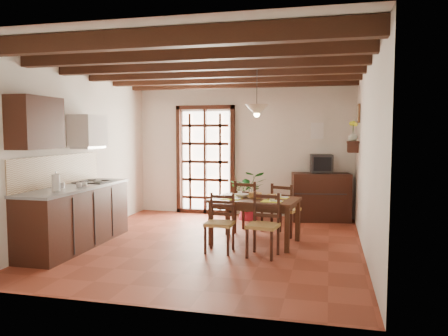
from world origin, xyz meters
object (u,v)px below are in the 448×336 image
(chair_near_right, at_px, (263,237))
(crt_tv, at_px, (321,163))
(sideboard, at_px, (321,197))
(chair_far_right, at_px, (285,219))
(potted_plant, at_px, (248,191))
(kitchen_counter, at_px, (76,215))
(chair_far_left, at_px, (248,216))
(pendant_lamp, at_px, (257,109))
(dining_table, at_px, (255,204))
(chair_near_left, at_px, (220,234))

(chair_near_right, relative_size, crt_tv, 1.93)
(sideboard, bearing_deg, chair_far_right, -121.50)
(chair_far_right, bearing_deg, potted_plant, -35.08)
(sideboard, bearing_deg, kitchen_counter, -151.37)
(kitchen_counter, relative_size, sideboard, 2.05)
(chair_far_left, distance_m, pendant_lamp, 1.91)
(dining_table, bearing_deg, chair_near_left, -116.16)
(crt_tv, bearing_deg, chair_far_left, -139.83)
(sideboard, bearing_deg, chair_near_left, -127.54)
(dining_table, relative_size, chair_far_right, 1.59)
(dining_table, height_order, chair_far_left, chair_far_left)
(kitchen_counter, distance_m, crt_tv, 4.58)
(dining_table, distance_m, sideboard, 2.22)
(crt_tv, bearing_deg, pendant_lamp, -124.04)
(chair_far_left, distance_m, chair_far_right, 0.65)
(kitchen_counter, bearing_deg, chair_far_right, 25.59)
(dining_table, bearing_deg, chair_far_right, 64.12)
(crt_tv, relative_size, potted_plant, 0.22)
(pendant_lamp, bearing_deg, chair_far_right, 51.51)
(chair_near_left, distance_m, chair_far_right, 1.47)
(crt_tv, distance_m, pendant_lamp, 2.33)
(dining_table, distance_m, chair_far_right, 0.81)
(chair_near_right, xyz_separation_m, pendant_lamp, (-0.23, 0.80, 1.80))
(dining_table, height_order, chair_near_left, chair_near_left)
(chair_far_right, bearing_deg, crt_tv, -92.59)
(chair_near_left, distance_m, crt_tv, 3.07)
(sideboard, distance_m, pendant_lamp, 2.67)
(kitchen_counter, distance_m, potted_plant, 3.39)
(potted_plant, height_order, pendant_lamp, pendant_lamp)
(kitchen_counter, height_order, sideboard, kitchen_counter)
(crt_tv, bearing_deg, chair_near_left, -124.94)
(pendant_lamp, bearing_deg, crt_tv, 63.18)
(chair_near_left, height_order, potted_plant, potted_plant)
(chair_far_left, relative_size, potted_plant, 0.44)
(chair_far_right, bearing_deg, pendant_lamp, 70.64)
(pendant_lamp, bearing_deg, dining_table, -90.00)
(kitchen_counter, height_order, crt_tv, kitchen_counter)
(dining_table, distance_m, chair_near_left, 0.82)
(sideboard, bearing_deg, potted_plant, 178.58)
(chair_far_right, relative_size, pendant_lamp, 1.04)
(chair_near_right, relative_size, pendant_lamp, 1.04)
(potted_plant, bearing_deg, dining_table, -76.12)
(chair_near_right, bearing_deg, chair_near_left, -178.73)
(chair_far_left, bearing_deg, chair_near_right, 121.70)
(potted_plant, xyz_separation_m, pendant_lamp, (0.44, -1.69, 1.51))
(pendant_lamp, bearing_deg, chair_far_left, 111.24)
(chair_far_left, bearing_deg, crt_tv, -119.28)
(chair_far_left, distance_m, sideboard, 1.77)
(chair_far_right, height_order, sideboard, sideboard)
(kitchen_counter, xyz_separation_m, chair_near_right, (2.83, 0.13, -0.20))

